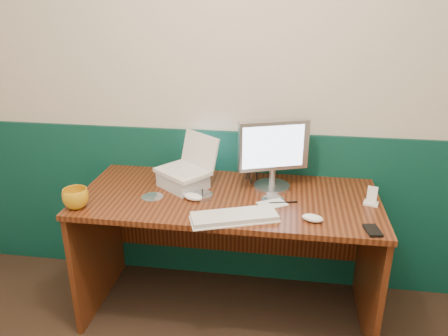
% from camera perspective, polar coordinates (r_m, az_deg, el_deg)
% --- Properties ---
extents(back_wall, '(3.50, 0.04, 2.50)m').
position_cam_1_polar(back_wall, '(2.53, 2.19, 10.23)').
color(back_wall, beige).
rests_on(back_wall, ground).
extents(wainscot, '(3.48, 0.02, 1.00)m').
position_cam_1_polar(wainscot, '(2.77, 1.94, -5.22)').
color(wainscot, '#073228').
rests_on(wainscot, ground).
extents(desk, '(1.60, 0.70, 0.75)m').
position_cam_1_polar(desk, '(2.53, 0.52, -11.37)').
color(desk, '#37150A').
rests_on(desk, ground).
extents(laptop_riser, '(0.31, 0.30, 0.08)m').
position_cam_1_polar(laptop_riser, '(2.44, -5.38, -1.60)').
color(laptop_riser, silver).
rests_on(laptop_riser, desk).
extents(laptop, '(0.34, 0.33, 0.23)m').
position_cam_1_polar(laptop, '(2.39, -5.51, 1.81)').
color(laptop, silver).
rests_on(laptop, laptop_riser).
extents(monitor, '(0.40, 0.23, 0.38)m').
position_cam_1_polar(monitor, '(2.38, 6.43, 1.62)').
color(monitor, '#A8A7AC').
rests_on(monitor, desk).
extents(keyboard, '(0.43, 0.27, 0.02)m').
position_cam_1_polar(keyboard, '(2.10, 1.35, -6.47)').
color(keyboard, silver).
rests_on(keyboard, desk).
extents(mouse_right, '(0.11, 0.09, 0.03)m').
position_cam_1_polar(mouse_right, '(2.13, 11.50, -6.42)').
color(mouse_right, white).
rests_on(mouse_right, desk).
extents(mouse_left, '(0.12, 0.10, 0.04)m').
position_cam_1_polar(mouse_left, '(2.30, -4.04, -3.77)').
color(mouse_left, white).
rests_on(mouse_left, desk).
extents(mug, '(0.17, 0.17, 0.10)m').
position_cam_1_polar(mug, '(2.32, -18.81, -3.77)').
color(mug, '#C78B12').
rests_on(mug, desk).
extents(camcorder, '(0.14, 0.17, 0.22)m').
position_cam_1_polar(camcorder, '(2.49, 3.61, 0.73)').
color(camcorder, '#AFB0B4').
rests_on(camcorder, desk).
extents(cd_spindle, '(0.11, 0.11, 0.02)m').
position_cam_1_polar(cd_spindle, '(2.32, -2.82, -3.63)').
color(cd_spindle, '#AEB6BE').
rests_on(cd_spindle, desk).
extents(cd_loose_a, '(0.12, 0.12, 0.00)m').
position_cam_1_polar(cd_loose_a, '(2.36, -9.34, -3.72)').
color(cd_loose_a, silver).
rests_on(cd_loose_a, desk).
extents(cd_loose_b, '(0.12, 0.12, 0.00)m').
position_cam_1_polar(cd_loose_b, '(2.32, 6.39, -4.07)').
color(cd_loose_b, silver).
rests_on(cd_loose_b, desk).
extents(pen, '(0.15, 0.05, 0.01)m').
position_cam_1_polar(pen, '(2.28, 7.74, -4.48)').
color(pen, black).
rests_on(pen, desk).
extents(papers, '(0.17, 0.16, 0.00)m').
position_cam_1_polar(papers, '(2.26, 6.33, -4.68)').
color(papers, silver).
rests_on(papers, desk).
extents(dock, '(0.08, 0.07, 0.01)m').
position_cam_1_polar(dock, '(2.37, 18.64, -4.39)').
color(dock, white).
rests_on(dock, desk).
extents(music_player, '(0.05, 0.04, 0.09)m').
position_cam_1_polar(music_player, '(2.35, 18.78, -3.30)').
color(music_player, white).
rests_on(music_player, dock).
extents(pda, '(0.08, 0.12, 0.01)m').
position_cam_1_polar(pda, '(2.11, 18.85, -7.73)').
color(pda, black).
rests_on(pda, desk).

